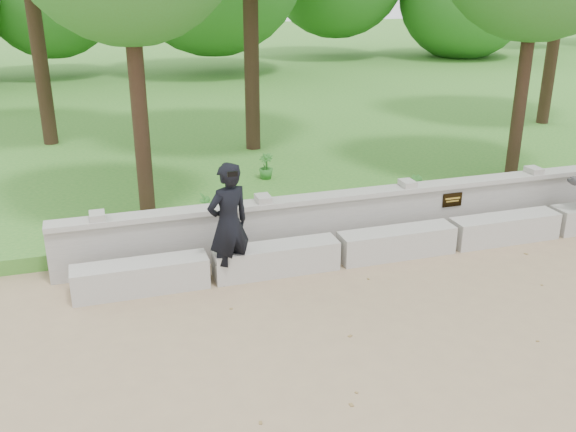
% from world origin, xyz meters
% --- Properties ---
extents(ground, '(80.00, 80.00, 0.00)m').
position_xyz_m(ground, '(0.00, 0.00, 0.00)').
color(ground, '#8E7957').
rests_on(ground, ground).
extents(lawn, '(40.00, 22.00, 0.25)m').
position_xyz_m(lawn, '(0.00, 14.00, 0.12)').
color(lawn, '#296B22').
rests_on(lawn, ground).
extents(concrete_bench, '(11.90, 0.45, 0.45)m').
position_xyz_m(concrete_bench, '(0.00, 1.90, 0.22)').
color(concrete_bench, '#A6A39D').
rests_on(concrete_bench, ground).
extents(parapet_wall, '(12.50, 0.35, 0.90)m').
position_xyz_m(parapet_wall, '(0.00, 2.60, 0.46)').
color(parapet_wall, '#9C9993').
rests_on(parapet_wall, ground).
extents(man_main, '(0.77, 0.72, 1.83)m').
position_xyz_m(man_main, '(-3.73, 1.80, 0.91)').
color(man_main, black).
rests_on(man_main, ground).
extents(shrub_a, '(0.38, 0.41, 0.64)m').
position_xyz_m(shrub_a, '(-3.78, 3.30, 0.57)').
color(shrub_a, '#2B6D25').
rests_on(shrub_a, lawn).
extents(shrub_b, '(0.39, 0.40, 0.56)m').
position_xyz_m(shrub_b, '(0.08, 3.30, 0.53)').
color(shrub_b, '#2B6D25').
rests_on(shrub_b, lawn).
extents(shrub_d, '(0.40, 0.39, 0.53)m').
position_xyz_m(shrub_d, '(-2.09, 5.68, 0.51)').
color(shrub_d, '#2B6D25').
rests_on(shrub_d, lawn).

